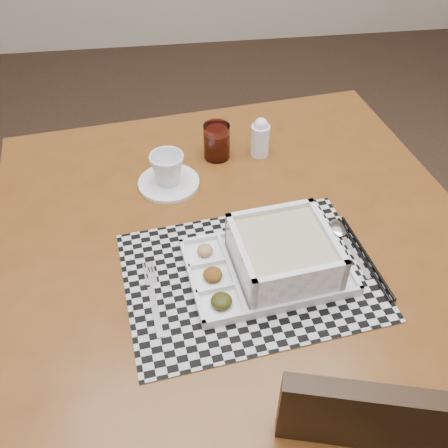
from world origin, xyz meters
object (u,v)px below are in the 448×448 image
at_px(cup, 167,169).
at_px(juice_glass, 217,143).
at_px(serving_tray, 278,259).
at_px(creamer_bottle, 260,137).
at_px(dining_table, 239,259).

xyz_separation_m(cup, juice_glass, (0.13, 0.10, -0.01)).
height_order(serving_tray, creamer_bottle, creamer_bottle).
relative_size(serving_tray, juice_glass, 3.69).
distance_m(dining_table, serving_tray, 0.18).
distance_m(serving_tray, cup, 0.37).
bearing_deg(cup, juice_glass, 14.29).
distance_m(cup, creamer_bottle, 0.26).
relative_size(serving_tray, creamer_bottle, 3.21).
height_order(dining_table, cup, cup).
height_order(cup, juice_glass, juice_glass).
xyz_separation_m(serving_tray, cup, (-0.20, 0.31, 0.01)).
bearing_deg(juice_glass, serving_tray, -80.09).
relative_size(cup, juice_glass, 0.89).
height_order(dining_table, serving_tray, serving_tray).
relative_size(dining_table, serving_tray, 3.40).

